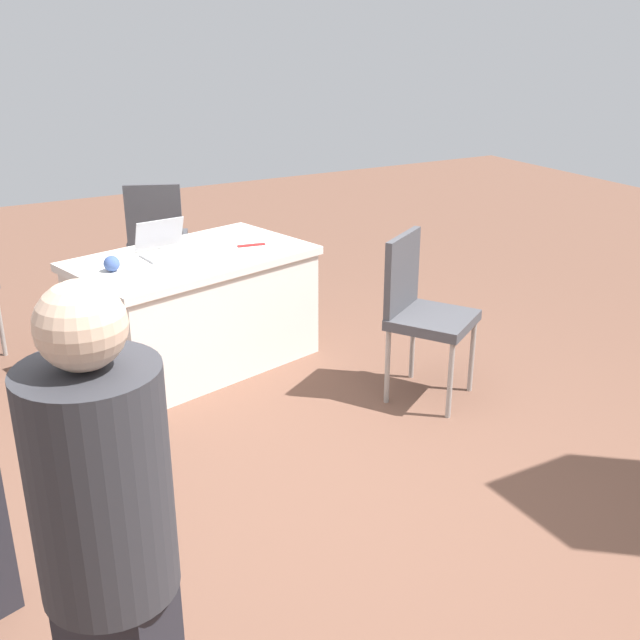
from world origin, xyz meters
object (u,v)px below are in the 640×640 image
person_attendee_standing (109,550)px  chair_tucked_right (422,306)px  laptop_silver (167,248)px  scissors_red (251,245)px  chair_tucked_left (157,233)px  table_foreground (195,310)px  yarn_ball (112,264)px

person_attendee_standing → chair_tucked_right: bearing=-90.6°
laptop_silver → scissors_red: bearing=165.4°
chair_tucked_left → laptop_silver: bearing=-81.5°
table_foreground → chair_tucked_left: chair_tucked_left is taller
scissors_red → chair_tucked_left: bearing=108.6°
chair_tucked_left → scissors_red: (-0.23, 1.29, 0.19)m
laptop_silver → scissors_red: size_ratio=1.93×
person_attendee_standing → yarn_ball: size_ratio=16.97×
laptop_silver → scissors_red: 0.54m
table_foreground → scissors_red: bearing=-179.9°
chair_tucked_right → yarn_ball: (1.51, -0.97, 0.22)m
table_foreground → chair_tucked_right: 1.46m
chair_tucked_right → scissors_red: size_ratio=5.38×
chair_tucked_left → chair_tucked_right: 2.49m
yarn_ball → scissors_red: yarn_ball is taller
chair_tucked_right → scissors_red: bearing=-93.5°
person_attendee_standing → yarn_ball: (-0.71, -2.66, -0.09)m
table_foreground → scissors_red: scissors_red is taller
chair_tucked_right → laptop_silver: (1.12, -1.14, 0.21)m
chair_tucked_left → person_attendee_standing: 4.30m
person_attendee_standing → yarn_ball: bearing=-52.8°
chair_tucked_right → scissors_red: chair_tucked_right is taller
chair_tucked_left → chair_tucked_right: (-0.81, 2.36, 0.02)m
chair_tucked_left → yarn_ball: size_ratio=10.23×
chair_tucked_left → laptop_silver: chair_tucked_left is taller
chair_tucked_right → laptop_silver: 1.61m
laptop_silver → chair_tucked_right: bearing=128.1°
chair_tucked_right → yarn_ball: 1.80m
chair_tucked_right → person_attendee_standing: size_ratio=0.61×
chair_tucked_left → person_attendee_standing: bearing=-86.3°
person_attendee_standing → laptop_silver: size_ratio=4.55×
person_attendee_standing → scissors_red: (-1.63, -2.76, -0.13)m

